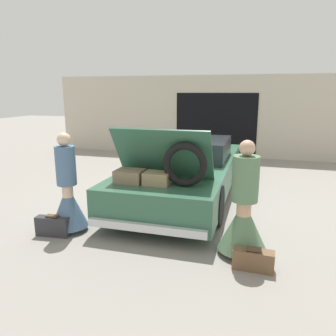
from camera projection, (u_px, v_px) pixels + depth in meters
name	position (u px, v px, depth m)	size (l,w,h in m)	color
ground_plane	(185.00, 194.00, 7.35)	(40.00, 40.00, 0.00)	gray
garage_wall_back	(216.00, 117.00, 11.39)	(12.00, 0.14, 2.80)	beige
car	(186.00, 170.00, 7.22)	(2.00, 5.22, 1.68)	#336047
person_left	(68.00, 197.00, 5.31)	(0.60, 0.60, 1.63)	beige
person_right	(243.00, 216.00, 4.53)	(0.69, 0.69, 1.63)	tan
suitcase_beside_left_person	(53.00, 226.00, 5.21)	(0.55, 0.21, 0.35)	#2D2D33
suitcase_beside_right_person	(253.00, 260.00, 4.22)	(0.53, 0.21, 0.30)	brown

